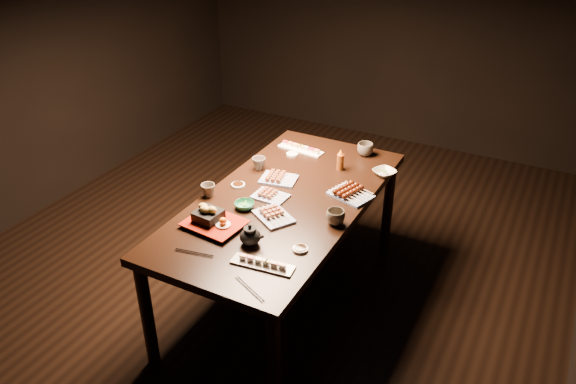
% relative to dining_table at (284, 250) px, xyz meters
% --- Properties ---
extents(ground, '(5.00, 5.00, 0.00)m').
position_rel_dining_table_xyz_m(ground, '(-0.30, 0.26, -0.38)').
color(ground, black).
rests_on(ground, ground).
extents(dining_table, '(1.07, 1.88, 0.75)m').
position_rel_dining_table_xyz_m(dining_table, '(0.00, 0.00, 0.00)').
color(dining_table, black).
rests_on(dining_table, ground).
extents(sushi_platter_near, '(0.33, 0.12, 0.04)m').
position_rel_dining_table_xyz_m(sushi_platter_near, '(0.21, -0.62, 0.39)').
color(sushi_platter_near, white).
rests_on(sushi_platter_near, dining_table).
extents(sushi_platter_far, '(0.34, 0.13, 0.04)m').
position_rel_dining_table_xyz_m(sushi_platter_far, '(-0.21, 0.64, 0.40)').
color(sushi_platter_far, white).
rests_on(sushi_platter_far, dining_table).
extents(yakitori_plate_center, '(0.21, 0.15, 0.05)m').
position_rel_dining_table_xyz_m(yakitori_plate_center, '(-0.08, -0.02, 0.40)').
color(yakitori_plate_center, '#828EB6').
rests_on(yakitori_plate_center, dining_table).
extents(yakitori_plate_right, '(0.28, 0.26, 0.06)m').
position_rel_dining_table_xyz_m(yakitori_plate_right, '(0.05, -0.21, 0.40)').
color(yakitori_plate_right, '#828EB6').
rests_on(yakitori_plate_right, dining_table).
extents(yakitori_plate_left, '(0.25, 0.20, 0.06)m').
position_rel_dining_table_xyz_m(yakitori_plate_left, '(-0.14, 0.18, 0.40)').
color(yakitori_plate_left, '#828EB6').
rests_on(yakitori_plate_left, dining_table).
extents(tsukune_plate, '(0.28, 0.24, 0.06)m').
position_rel_dining_table_xyz_m(tsukune_plate, '(0.34, 0.21, 0.41)').
color(tsukune_plate, '#828EB6').
rests_on(tsukune_plate, dining_table).
extents(edamame_bowl_green, '(0.13, 0.13, 0.04)m').
position_rel_dining_table_xyz_m(edamame_bowl_green, '(-0.15, -0.20, 0.39)').
color(edamame_bowl_green, '#27794E').
rests_on(edamame_bowl_green, dining_table).
extents(edamame_bowl_cream, '(0.18, 0.18, 0.03)m').
position_rel_dining_table_xyz_m(edamame_bowl_cream, '(0.42, 0.56, 0.39)').
color(edamame_bowl_cream, beige).
rests_on(edamame_bowl_cream, dining_table).
extents(tempura_tray, '(0.33, 0.28, 0.11)m').
position_rel_dining_table_xyz_m(tempura_tray, '(-0.20, -0.43, 0.43)').
color(tempura_tray, black).
rests_on(tempura_tray, dining_table).
extents(teacup_near_left, '(0.11, 0.11, 0.08)m').
position_rel_dining_table_xyz_m(teacup_near_left, '(-0.41, -0.18, 0.41)').
color(teacup_near_left, '#4E463B').
rests_on(teacup_near_left, dining_table).
extents(teacup_mid_right, '(0.11, 0.11, 0.08)m').
position_rel_dining_table_xyz_m(teacup_mid_right, '(0.37, -0.11, 0.42)').
color(teacup_mid_right, '#4E463B').
rests_on(teacup_mid_right, dining_table).
extents(teacup_far_left, '(0.12, 0.12, 0.08)m').
position_rel_dining_table_xyz_m(teacup_far_left, '(-0.32, 0.26, 0.42)').
color(teacup_far_left, '#4E463B').
rests_on(teacup_far_left, dining_table).
extents(teacup_far_right, '(0.13, 0.13, 0.09)m').
position_rel_dining_table_xyz_m(teacup_far_right, '(0.21, 0.77, 0.42)').
color(teacup_far_right, '#4E463B').
rests_on(teacup_far_right, dining_table).
extents(teapot, '(0.15, 0.15, 0.11)m').
position_rel_dining_table_xyz_m(teapot, '(0.06, -0.49, 0.43)').
color(teapot, black).
rests_on(teapot, dining_table).
extents(condiment_bottle, '(0.05, 0.05, 0.14)m').
position_rel_dining_table_xyz_m(condiment_bottle, '(0.14, 0.50, 0.45)').
color(condiment_bottle, brown).
rests_on(condiment_bottle, dining_table).
extents(sauce_dish_west, '(0.11, 0.11, 0.01)m').
position_rel_dining_table_xyz_m(sauce_dish_west, '(-0.32, 0.00, 0.38)').
color(sauce_dish_west, white).
rests_on(sauce_dish_west, dining_table).
extents(sauce_dish_east, '(0.10, 0.10, 0.01)m').
position_rel_dining_table_xyz_m(sauce_dish_east, '(0.39, 0.23, 0.38)').
color(sauce_dish_east, white).
rests_on(sauce_dish_east, dining_table).
extents(sauce_dish_se, '(0.10, 0.10, 0.01)m').
position_rel_dining_table_xyz_m(sauce_dish_se, '(0.32, -0.42, 0.38)').
color(sauce_dish_se, white).
rests_on(sauce_dish_se, dining_table).
extents(sauce_dish_nw, '(0.10, 0.10, 0.01)m').
position_rel_dining_table_xyz_m(sauce_dish_nw, '(-0.23, 0.54, 0.38)').
color(sauce_dish_nw, white).
rests_on(sauce_dish_nw, dining_table).
extents(chopsticks_near, '(0.21, 0.05, 0.01)m').
position_rel_dining_table_xyz_m(chopsticks_near, '(-0.15, -0.69, 0.38)').
color(chopsticks_near, black).
rests_on(chopsticks_near, dining_table).
extents(chopsticks_se, '(0.21, 0.11, 0.01)m').
position_rel_dining_table_xyz_m(chopsticks_se, '(0.25, -0.80, 0.38)').
color(chopsticks_se, black).
rests_on(chopsticks_se, dining_table).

